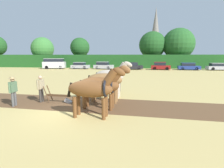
{
  "coord_description": "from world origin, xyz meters",
  "views": [
    {
      "loc": [
        3.18,
        -8.37,
        2.89
      ],
      "look_at": [
        1.93,
        2.51,
        1.1
      ],
      "focal_mm": 28.0,
      "sensor_mm": 36.0,
      "label": 1
    }
  ],
  "objects_px": {
    "parked_car_center_left": "(103,66)",
    "farmer_beside_team": "(119,80)",
    "church_spire": "(155,34)",
    "plow": "(61,97)",
    "tree_center_right": "(179,44)",
    "draft_horse_lead_left": "(93,89)",
    "parked_car_left": "(80,66)",
    "parked_van": "(54,64)",
    "draft_horse_lead_right": "(100,85)",
    "parked_car_center": "(131,66)",
    "parked_car_right": "(188,67)",
    "farmer_at_plow": "(41,87)",
    "tree_left": "(43,49)",
    "draft_horse_trail_left": "(106,80)",
    "tree_center_left": "(80,47)",
    "tree_center": "(152,45)",
    "parked_car_center_right": "(160,66)",
    "draft_horse_trail_right": "(111,76)",
    "parked_car_far_right": "(218,67)",
    "farmer_onlooker_left": "(13,89)"
  },
  "relations": [
    {
      "from": "parked_car_center_left",
      "to": "farmer_beside_team",
      "type": "bearing_deg",
      "value": -69.01
    },
    {
      "from": "church_spire",
      "to": "plow",
      "type": "bearing_deg",
      "value": -102.12
    },
    {
      "from": "tree_center_right",
      "to": "draft_horse_lead_left",
      "type": "height_order",
      "value": "tree_center_right"
    },
    {
      "from": "parked_car_left",
      "to": "parked_car_center_left",
      "type": "relative_size",
      "value": 0.92
    },
    {
      "from": "draft_horse_lead_left",
      "to": "tree_center_right",
      "type": "bearing_deg",
      "value": 75.41
    },
    {
      "from": "draft_horse_lead_left",
      "to": "parked_van",
      "type": "xyz_separation_m",
      "value": [
        -15.32,
        29.32,
        -0.21
      ]
    },
    {
      "from": "draft_horse_lead_right",
      "to": "church_spire",
      "type": "bearing_deg",
      "value": 85.03
    },
    {
      "from": "parked_car_center",
      "to": "parked_car_right",
      "type": "height_order",
      "value": "parked_car_center"
    },
    {
      "from": "parked_car_center",
      "to": "farmer_beside_team",
      "type": "bearing_deg",
      "value": -101.37
    },
    {
      "from": "plow",
      "to": "farmer_at_plow",
      "type": "height_order",
      "value": "farmer_at_plow"
    },
    {
      "from": "tree_left",
      "to": "parked_car_center",
      "type": "distance_m",
      "value": 25.05
    },
    {
      "from": "tree_left",
      "to": "draft_horse_trail_left",
      "type": "relative_size",
      "value": 2.66
    },
    {
      "from": "tree_center_left",
      "to": "tree_center",
      "type": "bearing_deg",
      "value": 1.23
    },
    {
      "from": "draft_horse_trail_left",
      "to": "farmer_at_plow",
      "type": "bearing_deg",
      "value": -168.93
    },
    {
      "from": "tree_left",
      "to": "draft_horse_trail_left",
      "type": "xyz_separation_m",
      "value": [
        22.03,
        -34.01,
        -3.33
      ]
    },
    {
      "from": "draft_horse_lead_left",
      "to": "farmer_at_plow",
      "type": "xyz_separation_m",
      "value": [
        -3.83,
        2.33,
        -0.39
      ]
    },
    {
      "from": "draft_horse_lead_left",
      "to": "parked_car_center_right",
      "type": "relative_size",
      "value": 0.71
    },
    {
      "from": "tree_center_right",
      "to": "parked_car_center_left",
      "type": "height_order",
      "value": "tree_center_right"
    },
    {
      "from": "draft_horse_trail_right",
      "to": "farmer_beside_team",
      "type": "height_order",
      "value": "draft_horse_trail_right"
    },
    {
      "from": "church_spire",
      "to": "draft_horse_lead_right",
      "type": "relative_size",
      "value": 6.94
    },
    {
      "from": "draft_horse_lead_right",
      "to": "parked_van",
      "type": "height_order",
      "value": "draft_horse_lead_right"
    },
    {
      "from": "church_spire",
      "to": "parked_car_center",
      "type": "relative_size",
      "value": 4.48
    },
    {
      "from": "tree_center_left",
      "to": "draft_horse_trail_right",
      "type": "bearing_deg",
      "value": -69.86
    },
    {
      "from": "church_spire",
      "to": "parked_van",
      "type": "distance_m",
      "value": 43.48
    },
    {
      "from": "tree_center_right",
      "to": "farmer_at_plow",
      "type": "xyz_separation_m",
      "value": [
        -16.72,
        -34.79,
        -4.7
      ]
    },
    {
      "from": "parked_car_center_right",
      "to": "plow",
      "type": "bearing_deg",
      "value": -102.84
    },
    {
      "from": "tree_left",
      "to": "draft_horse_lead_left",
      "type": "height_order",
      "value": "tree_left"
    },
    {
      "from": "farmer_beside_team",
      "to": "parked_car_right",
      "type": "bearing_deg",
      "value": 78.51
    },
    {
      "from": "parked_car_left",
      "to": "parked_car_center_right",
      "type": "xyz_separation_m",
      "value": [
        17.11,
        -0.48,
        0.05
      ]
    },
    {
      "from": "parked_car_far_right",
      "to": "draft_horse_trail_right",
      "type": "bearing_deg",
      "value": -126.5
    },
    {
      "from": "farmer_onlooker_left",
      "to": "parked_car_center",
      "type": "height_order",
      "value": "farmer_onlooker_left"
    },
    {
      "from": "draft_horse_lead_left",
      "to": "draft_horse_trail_left",
      "type": "xyz_separation_m",
      "value": [
        0.21,
        2.79,
        0.03
      ]
    },
    {
      "from": "draft_horse_trail_left",
      "to": "parked_car_center_left",
      "type": "height_order",
      "value": "draft_horse_trail_left"
    },
    {
      "from": "tree_center_right",
      "to": "parked_car_left",
      "type": "bearing_deg",
      "value": -161.28
    },
    {
      "from": "tree_left",
      "to": "parked_car_far_right",
      "type": "distance_m",
      "value": 41.49
    },
    {
      "from": "draft_horse_trail_left",
      "to": "parked_car_center",
      "type": "xyz_separation_m",
      "value": [
        1.45,
        26.25,
        -0.66
      ]
    },
    {
      "from": "church_spire",
      "to": "parked_car_center_right",
      "type": "xyz_separation_m",
      "value": [
        -2.88,
        -33.91,
        -10.18
      ]
    },
    {
      "from": "tree_center_right",
      "to": "parked_car_left",
      "type": "xyz_separation_m",
      "value": [
        -22.42,
        -7.6,
        -4.96
      ]
    },
    {
      "from": "tree_left",
      "to": "parked_car_center_right",
      "type": "height_order",
      "value": "tree_left"
    },
    {
      "from": "parked_van",
      "to": "parked_car_right",
      "type": "bearing_deg",
      "value": -10.87
    },
    {
      "from": "farmer_at_plow",
      "to": "tree_center",
      "type": "bearing_deg",
      "value": 80.54
    },
    {
      "from": "plow",
      "to": "farmer_at_plow",
      "type": "distance_m",
      "value": 1.42
    },
    {
      "from": "parked_car_center_right",
      "to": "parked_car_right",
      "type": "height_order",
      "value": "parked_car_center_right"
    },
    {
      "from": "draft_horse_trail_left",
      "to": "parked_van",
      "type": "height_order",
      "value": "draft_horse_trail_left"
    },
    {
      "from": "draft_horse_lead_right",
      "to": "parked_car_center_right",
      "type": "relative_size",
      "value": 0.75
    },
    {
      "from": "parked_car_left",
      "to": "tree_center_right",
      "type": "bearing_deg",
      "value": 22.67
    },
    {
      "from": "farmer_beside_team",
      "to": "parked_car_center_right",
      "type": "relative_size",
      "value": 0.42
    },
    {
      "from": "parked_car_center_left",
      "to": "parked_car_center",
      "type": "relative_size",
      "value": 0.93
    },
    {
      "from": "draft_horse_trail_right",
      "to": "farmer_at_plow",
      "type": "xyz_separation_m",
      "value": [
        -4.16,
        -1.85,
        -0.49
      ]
    },
    {
      "from": "tree_center_left",
      "to": "parked_car_center_right",
      "type": "height_order",
      "value": "tree_center_left"
    }
  ]
}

